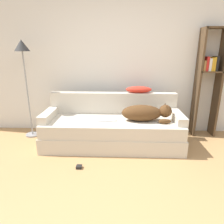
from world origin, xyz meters
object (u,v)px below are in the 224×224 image
Objects in this scene: bookshelf at (209,78)px; floor_lamp at (23,59)px; throw_pillow at (139,89)px; power_adapter at (79,167)px; couch at (112,132)px; laptop at (105,119)px; dog at (146,113)px.

floor_lamp is (-3.13, -0.19, 0.31)m from bookshelf.
power_adapter is at bearing -128.27° from throw_pillow.
couch is at bearing -162.38° from bookshelf.
bookshelf is 25.10× the size of power_adapter.
throw_pillow is (0.55, 0.39, 0.41)m from laptop.
bookshelf reaches higher than couch.
couch is 5.00× the size of throw_pillow.
bookshelf is at bearing 3.49° from floor_lamp.
laptop is 1.68m from floor_lamp.
floor_lamp is at bearing -179.08° from throw_pillow.
power_adapter is at bearing -44.27° from floor_lamp.
bookshelf reaches higher than dog.
couch is 1.18× the size of bookshelf.
dog is 2.19m from floor_lamp.
dog is at bearing -153.14° from bookshelf.
bookshelf is at bearing 6.52° from laptop.
laptop is 5.03× the size of power_adapter.
couch is at bearing 60.01° from power_adapter.
throw_pillow is at bearing 51.73° from power_adapter.
laptop is at bearing -145.01° from throw_pillow.
throw_pillow is 1.61m from power_adapter.
throw_pillow is (-0.08, 0.41, 0.29)m from dog.
couch is at bearing 0.92° from laptop.
bookshelf is at bearing 31.01° from power_adapter.
dog is 0.64m from laptop.
couch reaches higher than power_adapter.
throw_pillow reaches higher than power_adapter.
floor_lamp reaches higher than couch.
throw_pillow is (0.44, 0.36, 0.64)m from couch.
dog reaches higher than power_adapter.
laptop is at bearing 66.66° from power_adapter.
laptop reaches higher than power_adapter.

